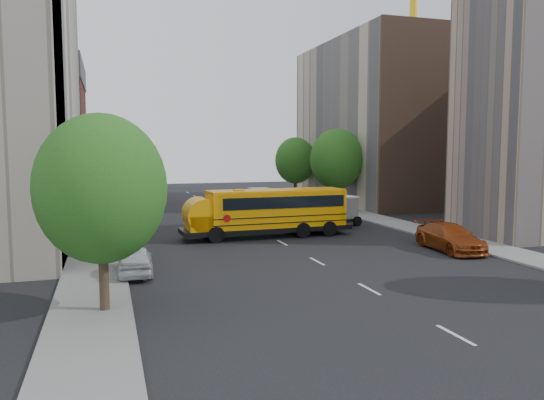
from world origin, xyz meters
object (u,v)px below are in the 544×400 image
tower_crane (428,9)px  parked_car_2 (126,202)px  street_tree_5 (295,161)px  street_tree_4 (336,159)px  safari_truck (327,211)px  parked_car_1 (135,220)px  parked_car_3 (450,237)px  street_tree_2 (104,164)px  street_tree_1 (103,170)px  parked_car_0 (135,260)px  school_bus (265,210)px  parked_car_5 (291,195)px  street_tree_0 (101,189)px

tower_crane → parked_car_2: 46.32m
street_tree_5 → tower_crane: bearing=5.9°
street_tree_4 → street_tree_5: (-0.00, 12.00, -0.37)m
safari_truck → parked_car_1: bearing=148.5°
parked_car_1 → parked_car_3: 22.87m
safari_truck → parked_car_2: safari_truck is taller
parked_car_2 → parked_car_3: 34.49m
street_tree_4 → parked_car_3: street_tree_4 is taller
parked_car_1 → street_tree_4: bearing=-161.7°
street_tree_2 → street_tree_5: bearing=28.6°
street_tree_1 → street_tree_4: (22.00, 18.00, 0.12)m
tower_crane → parked_car_0: tower_crane is taller
school_bus → parked_car_1: size_ratio=2.97×
parked_car_5 → street_tree_1: bearing=-132.6°
street_tree_2 → school_bus: (10.63, -13.38, -2.95)m
street_tree_0 → street_tree_2: size_ratio=0.96×
street_tree_0 → parked_car_2: 36.31m
street_tree_4 → parked_car_5: street_tree_4 is taller
street_tree_0 → parked_car_1: street_tree_0 is taller
tower_crane → parked_car_0: (-39.85, -36.17, -23.76)m
street_tree_0 → parked_car_1: (2.20, 21.11, -3.97)m
tower_crane → safari_truck: size_ratio=6.17×
street_tree_5 → parked_car_2: 20.81m
parked_car_3 → parked_car_5: bearing=92.8°
street_tree_5 → parked_car_5: 4.93m
parked_car_0 → safari_truck: bearing=-139.0°
tower_crane → safari_truck: (-24.69, -24.36, -23.23)m
safari_truck → parked_car_3: size_ratio=1.05×
street_tree_4 → parked_car_3: bearing=-95.8°
safari_truck → parked_car_2: size_ratio=1.24×
parked_car_0 → parked_car_3: parked_car_3 is taller
street_tree_0 → parked_car_5: (20.60, 37.42, -3.91)m
street_tree_0 → street_tree_5: 45.65m
school_bus → safari_truck: 6.69m
parked_car_2 → parked_car_1: bearing=90.8°
street_tree_4 → parked_car_5: size_ratio=1.82×
safari_truck → school_bus: bearing=-170.9°
street_tree_2 → parked_car_0: size_ratio=1.85×
street_tree_4 → school_bus: (-11.37, -13.38, -3.20)m
street_tree_0 → parked_car_5: 42.90m
street_tree_5 → safari_truck: size_ratio=1.30×
street_tree_5 → safari_truck: bearing=-103.7°
street_tree_2 → parked_car_3: street_tree_2 is taller
street_tree_5 → street_tree_2: bearing=-151.4°
street_tree_2 → street_tree_0: bearing=-90.0°
safari_truck → parked_car_5: bearing=60.5°
street_tree_5 → parked_car_5: (-1.40, -2.58, -3.97)m
street_tree_0 → street_tree_2: (0.00, 28.00, 0.19)m
street_tree_2 → street_tree_1: bearing=-90.0°
tower_crane → parked_car_5: (-20.65, -4.58, -23.74)m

